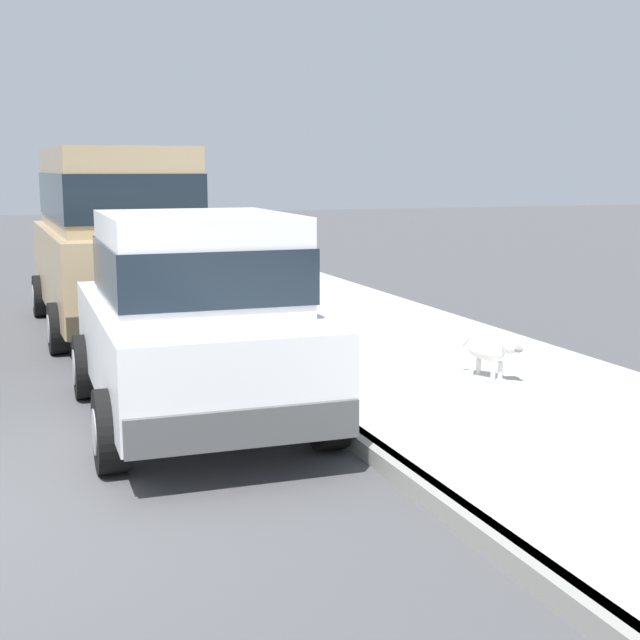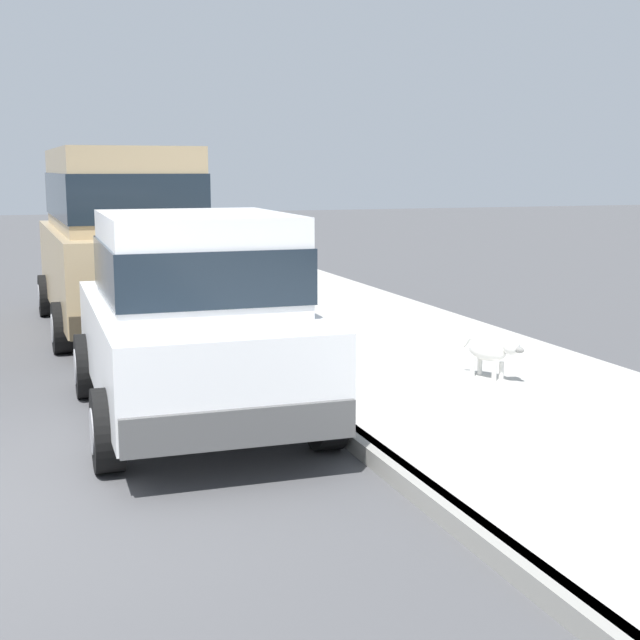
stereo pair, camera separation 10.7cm
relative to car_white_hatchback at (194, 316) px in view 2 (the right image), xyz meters
The scene contains 5 objects.
curb 2.22m from the car_white_hatchback, 57.89° to the right, with size 0.16×64.00×0.14m, color gray.
sidewalk 3.47m from the car_white_hatchback, 30.80° to the right, with size 3.60×64.00×0.14m, color #B7B5AD.
car_white_hatchback is the anchor object (origin of this frame).
car_tan_van 5.08m from the car_white_hatchback, 90.16° to the left, with size 2.20×4.93×2.52m.
dog_white 3.11m from the car_white_hatchback, ahead, with size 0.38×0.72×0.49m.
Camera 2 is at (0.62, -5.86, 2.25)m, focal length 49.59 mm.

